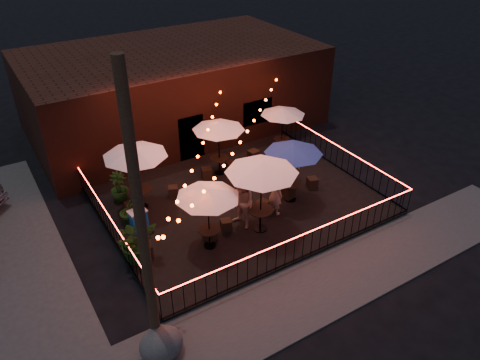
% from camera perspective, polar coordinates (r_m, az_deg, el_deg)
% --- Properties ---
extents(ground, '(110.00, 110.00, 0.00)m').
position_cam_1_polar(ground, '(17.10, 3.38, -6.13)').
color(ground, black).
rests_on(ground, ground).
extents(patio, '(10.00, 8.00, 0.15)m').
position_cam_1_polar(patio, '(18.40, -0.14, -2.69)').
color(patio, black).
rests_on(patio, ground).
extents(sidewalk, '(18.00, 2.50, 0.05)m').
position_cam_1_polar(sidewalk, '(15.21, 10.51, -12.40)').
color(sidewalk, '#484643').
rests_on(sidewalk, ground).
extents(brick_building, '(14.00, 8.00, 4.00)m').
position_cam_1_polar(brick_building, '(24.27, -8.17, 11.02)').
color(brick_building, '#3C1B10').
rests_on(brick_building, ground).
extents(utility_pole, '(0.26, 0.26, 8.00)m').
position_cam_1_polar(utility_pole, '(10.86, -11.90, -5.79)').
color(utility_pole, '#322314').
rests_on(utility_pole, ground).
extents(fence_front, '(10.00, 0.04, 1.04)m').
position_cam_1_polar(fence_front, '(15.46, 7.71, -8.04)').
color(fence_front, black).
rests_on(fence_front, patio).
extents(fence_left, '(0.04, 8.00, 1.04)m').
position_cam_1_polar(fence_left, '(16.50, -15.20, -6.09)').
color(fence_left, black).
rests_on(fence_left, patio).
extents(fence_right, '(0.04, 8.00, 1.04)m').
position_cam_1_polar(fence_right, '(20.75, 11.72, 2.82)').
color(fence_right, black).
rests_on(fence_right, patio).
extents(festoon_lights, '(10.02, 8.72, 1.32)m').
position_cam_1_polar(festoon_lights, '(16.45, -2.61, 2.77)').
color(festoon_lights, '#E73001').
rests_on(festoon_lights, ground).
extents(cafe_table_0, '(2.49, 2.49, 2.33)m').
position_cam_1_polar(cafe_table_0, '(14.91, -3.98, -1.71)').
color(cafe_table_0, black).
rests_on(cafe_table_0, patio).
extents(cafe_table_1, '(2.79, 2.79, 2.62)m').
position_cam_1_polar(cafe_table_1, '(17.15, -12.70, 3.34)').
color(cafe_table_1, black).
rests_on(cafe_table_1, patio).
extents(cafe_table_2, '(3.00, 3.00, 2.76)m').
position_cam_1_polar(cafe_table_2, '(15.49, 2.67, 1.42)').
color(cafe_table_2, black).
rests_on(cafe_table_2, patio).
extents(cafe_table_3, '(2.55, 2.55, 2.40)m').
position_cam_1_polar(cafe_table_3, '(19.11, -2.64, 6.54)').
color(cafe_table_3, black).
rests_on(cafe_table_3, patio).
extents(cafe_table_4, '(2.49, 2.49, 2.42)m').
position_cam_1_polar(cafe_table_4, '(17.38, 6.56, 3.68)').
color(cafe_table_4, black).
rests_on(cafe_table_4, patio).
extents(cafe_table_5, '(2.55, 2.55, 2.20)m').
position_cam_1_polar(cafe_table_5, '(20.98, 5.26, 8.27)').
color(cafe_table_5, black).
rests_on(cafe_table_5, patio).
extents(bistro_chair_0, '(0.48, 0.48, 0.50)m').
position_cam_1_polar(bistro_chair_0, '(15.87, -11.43, -8.48)').
color(bistro_chair_0, black).
rests_on(bistro_chair_0, patio).
extents(bistro_chair_1, '(0.46, 0.46, 0.44)m').
position_cam_1_polar(bistro_chair_1, '(16.31, -3.71, -6.66)').
color(bistro_chair_1, black).
rests_on(bistro_chair_1, patio).
extents(bistro_chair_2, '(0.42, 0.42, 0.47)m').
position_cam_1_polar(bistro_chair_2, '(18.00, -13.13, -3.33)').
color(bistro_chair_2, black).
rests_on(bistro_chair_2, patio).
extents(bistro_chair_3, '(0.48, 0.48, 0.44)m').
position_cam_1_polar(bistro_chair_3, '(18.67, -8.15, -1.40)').
color(bistro_chair_3, black).
rests_on(bistro_chair_3, patio).
extents(bistro_chair_4, '(0.44, 0.44, 0.43)m').
position_cam_1_polar(bistro_chair_4, '(16.71, -1.72, -5.52)').
color(bistro_chair_4, black).
rests_on(bistro_chair_4, patio).
extents(bistro_chair_5, '(0.53, 0.53, 0.50)m').
position_cam_1_polar(bistro_chair_5, '(17.58, 2.76, -3.29)').
color(bistro_chair_5, black).
rests_on(bistro_chair_5, patio).
extents(bistro_chair_6, '(0.52, 0.52, 0.49)m').
position_cam_1_polar(bistro_chair_6, '(19.65, -4.09, 0.80)').
color(bistro_chair_6, black).
rests_on(bistro_chair_6, patio).
extents(bistro_chair_7, '(0.54, 0.54, 0.49)m').
position_cam_1_polar(bistro_chair_7, '(20.06, -1.10, 1.58)').
color(bistro_chair_7, black).
rests_on(bistro_chair_7, patio).
extents(bistro_chair_8, '(0.51, 0.51, 0.51)m').
position_cam_1_polar(bistro_chair_8, '(18.48, 5.90, -1.47)').
color(bistro_chair_8, black).
rests_on(bistro_chair_8, patio).
extents(bistro_chair_9, '(0.49, 0.49, 0.46)m').
position_cam_1_polar(bistro_chair_9, '(19.22, 8.80, -0.36)').
color(bistro_chair_9, black).
rests_on(bistro_chair_9, patio).
extents(bistro_chair_10, '(0.48, 0.48, 0.50)m').
position_cam_1_polar(bistro_chair_10, '(20.94, 1.64, 2.99)').
color(bistro_chair_10, black).
rests_on(bistro_chair_10, patio).
extents(bistro_chair_11, '(0.43, 0.43, 0.50)m').
position_cam_1_polar(bistro_chair_11, '(21.87, 5.29, 4.19)').
color(bistro_chair_11, black).
rests_on(bistro_chair_11, patio).
extents(patron_a, '(0.55, 0.70, 1.69)m').
position_cam_1_polar(patron_a, '(17.27, 4.33, -1.69)').
color(patron_a, tan).
rests_on(patron_a, patio).
extents(patron_b, '(0.93, 1.08, 1.93)m').
position_cam_1_polar(patron_b, '(16.47, 0.28, -2.91)').
color(patron_b, tan).
rests_on(patron_b, patio).
extents(patron_c, '(1.23, 0.97, 1.67)m').
position_cam_1_polar(patron_c, '(19.22, 5.83, 1.97)').
color(patron_c, tan).
rests_on(patron_c, patio).
extents(potted_shrub_a, '(1.47, 1.31, 1.50)m').
position_cam_1_polar(potted_shrub_a, '(15.54, -12.54, -7.26)').
color(potted_shrub_a, '#0E3411').
rests_on(potted_shrub_a, patio).
extents(potted_shrub_b, '(0.95, 0.86, 1.42)m').
position_cam_1_polar(potted_shrub_b, '(17.08, -13.29, -3.53)').
color(potted_shrub_b, '#153B13').
rests_on(potted_shrub_b, patio).
extents(potted_shrub_c, '(0.87, 0.87, 1.22)m').
position_cam_1_polar(potted_shrub_c, '(18.62, -14.55, -0.86)').
color(potted_shrub_c, '#15330D').
rests_on(potted_shrub_c, patio).
extents(cooler, '(0.67, 0.52, 0.83)m').
position_cam_1_polar(cooler, '(17.00, -12.29, -4.79)').
color(cooler, blue).
rests_on(cooler, patio).
extents(boulder, '(1.10, 0.95, 0.80)m').
position_cam_1_polar(boulder, '(13.13, -9.58, -19.15)').
color(boulder, '#4B4B46').
rests_on(boulder, ground).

